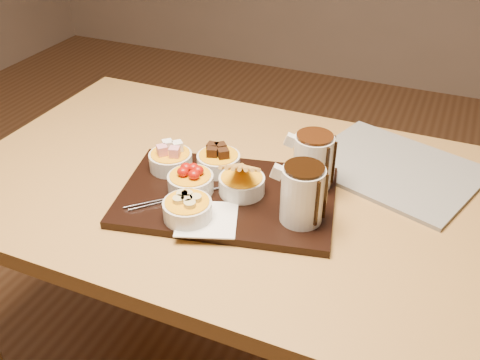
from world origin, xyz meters
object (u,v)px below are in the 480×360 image
at_px(serving_board, 227,196).
at_px(newspaper, 393,168).
at_px(bowl_strawberries, 191,183).
at_px(dining_table, 220,212).
at_px(pitcher_dark_chocolate, 302,195).
at_px(pitcher_milk_chocolate, 313,162).

relative_size(serving_board, newspaper, 1.23).
distance_m(bowl_strawberries, newspaper, 0.49).
xyz_separation_m(dining_table, bowl_strawberries, (-0.02, -0.09, 0.14)).
relative_size(bowl_strawberries, pitcher_dark_chocolate, 0.85).
xyz_separation_m(bowl_strawberries, newspaper, (0.39, 0.29, -0.03)).
relative_size(dining_table, pitcher_dark_chocolate, 10.14).
bearing_deg(pitcher_dark_chocolate, newspaper, 52.50).
xyz_separation_m(bowl_strawberries, pitcher_dark_chocolate, (0.25, -0.00, 0.04)).
xyz_separation_m(serving_board, newspaper, (0.31, 0.27, -0.00)).
bearing_deg(pitcher_milk_chocolate, bowl_strawberries, -163.61).
xyz_separation_m(serving_board, pitcher_milk_chocolate, (0.16, 0.11, 0.07)).
relative_size(serving_board, pitcher_milk_chocolate, 3.89).
height_order(dining_table, serving_board, serving_board).
xyz_separation_m(pitcher_dark_chocolate, newspaper, (0.14, 0.29, -0.07)).
height_order(dining_table, newspaper, newspaper).
height_order(pitcher_milk_chocolate, newspaper, pitcher_milk_chocolate).
bearing_deg(newspaper, bowl_strawberries, -124.73).
relative_size(bowl_strawberries, newspaper, 0.27).
distance_m(bowl_strawberries, pitcher_dark_chocolate, 0.25).
bearing_deg(dining_table, pitcher_dark_chocolate, -22.79).
xyz_separation_m(serving_board, pitcher_dark_chocolate, (0.17, -0.02, 0.07)).
height_order(serving_board, newspaper, serving_board).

